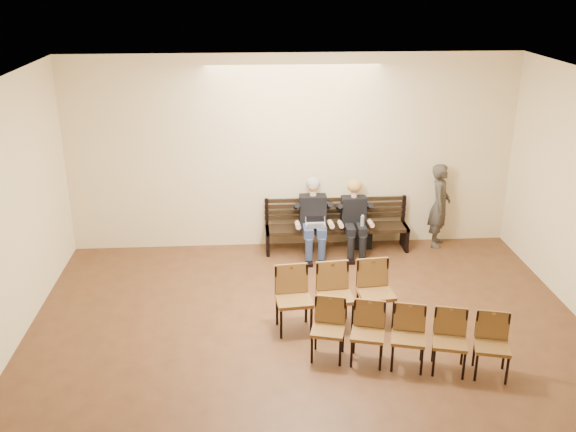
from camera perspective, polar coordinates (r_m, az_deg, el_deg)
name	(u,v)px	position (r m, az deg, el deg)	size (l,w,h in m)	color
ground	(324,415)	(7.75, 3.24, -17.24)	(10.00, 10.00, 0.00)	brown
room_walls	(320,185)	(7.23, 2.90, 2.80)	(8.02, 10.01, 3.51)	beige
bench	(336,238)	(11.73, 4.33, -1.98)	(2.60, 0.90, 0.45)	black
seated_man	(313,217)	(11.38, 2.27, -0.06)	(0.59, 0.81, 1.41)	black
seated_woman	(354,220)	(11.51, 5.90, -0.32)	(0.54, 0.75, 1.26)	black
laptop	(316,227)	(11.27, 2.50, -0.98)	(0.35, 0.28, 0.26)	#B6B6BA
water_bottle	(362,228)	(11.35, 6.60, -1.05)	(0.07, 0.07, 0.22)	silver
bag	(360,239)	(11.92, 6.41, -2.06)	(0.41, 0.28, 0.30)	black
passerby	(440,199)	(11.99, 13.37, 1.46)	(0.66, 0.43, 1.80)	#36322C
chair_row_front	(335,297)	(9.16, 4.23, -7.23)	(1.68, 0.51, 0.94)	brown
chair_row_back	(408,339)	(8.45, 10.64, -10.67)	(2.48, 0.44, 0.81)	brown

